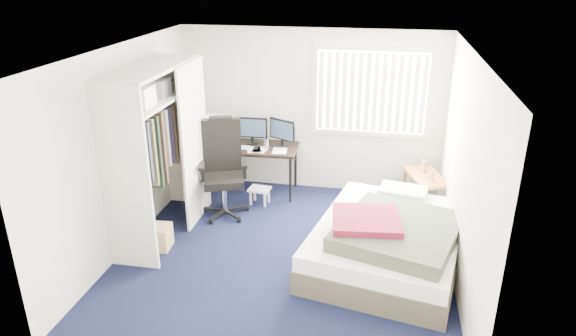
{
  "coord_description": "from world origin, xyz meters",
  "views": [
    {
      "loc": [
        1.07,
        -5.43,
        3.4
      ],
      "look_at": [
        -0.03,
        0.4,
        0.99
      ],
      "focal_mm": 32.0,
      "sensor_mm": 36.0,
      "label": 1
    }
  ],
  "objects_px": {
    "desk": "(248,144)",
    "nightstand": "(426,179)",
    "office_chair": "(224,178)",
    "bed": "(389,240)"
  },
  "relations": [
    {
      "from": "desk",
      "to": "bed",
      "type": "xyz_separation_m",
      "value": [
        2.17,
        -1.71,
        -0.48
      ]
    },
    {
      "from": "desk",
      "to": "nightstand",
      "type": "xyz_separation_m",
      "value": [
        2.67,
        -0.24,
        -0.28
      ]
    },
    {
      "from": "desk",
      "to": "bed",
      "type": "relative_size",
      "value": 0.63
    },
    {
      "from": "desk",
      "to": "nightstand",
      "type": "relative_size",
      "value": 1.69
    },
    {
      "from": "desk",
      "to": "nightstand",
      "type": "height_order",
      "value": "desk"
    },
    {
      "from": "nightstand",
      "to": "office_chair",
      "type": "bearing_deg",
      "value": -168.97
    },
    {
      "from": "nightstand",
      "to": "bed",
      "type": "distance_m",
      "value": 1.56
    },
    {
      "from": "office_chair",
      "to": "bed",
      "type": "distance_m",
      "value": 2.51
    },
    {
      "from": "desk",
      "to": "nightstand",
      "type": "bearing_deg",
      "value": -5.13
    },
    {
      "from": "desk",
      "to": "office_chair",
      "type": "relative_size",
      "value": 1.12
    }
  ]
}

